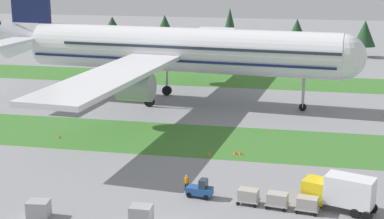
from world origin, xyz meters
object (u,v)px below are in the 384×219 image
at_px(ground_crew_marshaller, 187,182).
at_px(taxiway_marker_2, 59,136).
at_px(baggage_tug, 200,190).
at_px(uld_container_1, 141,215).
at_px(taxiway_marker_0, 235,152).
at_px(airliner, 172,49).
at_px(catering_truck, 340,191).
at_px(taxiway_marker_1, 209,153).
at_px(cargo_dolly_third, 307,203).
at_px(taxiway_marker_3, 241,153).
at_px(cargo_dolly_second, 277,199).
at_px(cargo_dolly_lead, 248,195).
at_px(uld_container_0, 39,209).

height_order(ground_crew_marshaller, taxiway_marker_2, ground_crew_marshaller).
distance_m(baggage_tug, uld_container_1, 8.19).
relative_size(taxiway_marker_0, taxiway_marker_2, 1.18).
relative_size(airliner, baggage_tug, 28.18).
height_order(catering_truck, taxiway_marker_1, catering_truck).
xyz_separation_m(cargo_dolly_third, taxiway_marker_0, (-8.97, 15.67, -0.63)).
height_order(baggage_tug, taxiway_marker_1, baggage_tug).
bearing_deg(ground_crew_marshaller, cargo_dolly_third, -21.77).
bearing_deg(uld_container_1, taxiway_marker_3, 72.78).
relative_size(cargo_dolly_second, cargo_dolly_third, 1.00).
height_order(cargo_dolly_third, taxiway_marker_1, cargo_dolly_third).
relative_size(cargo_dolly_third, taxiway_marker_1, 4.38).
bearing_deg(taxiway_marker_3, airliner, 120.00).
height_order(ground_crew_marshaller, taxiway_marker_3, ground_crew_marshaller).
bearing_deg(uld_container_1, cargo_dolly_second, 26.19).
xyz_separation_m(ground_crew_marshaller, uld_container_1, (-2.43, -8.45, -0.09)).
distance_m(cargo_dolly_third, taxiway_marker_1, 19.13).
bearing_deg(uld_container_1, ground_crew_marshaller, 73.94).
bearing_deg(taxiway_marker_0, taxiway_marker_3, 1.18).
distance_m(cargo_dolly_second, uld_container_1, 13.37).
xyz_separation_m(airliner, cargo_dolly_lead, (17.37, -40.46, -8.13)).
distance_m(airliner, ground_crew_marshaller, 40.60).
bearing_deg(catering_truck, taxiway_marker_3, 57.01).
xyz_separation_m(ground_crew_marshaller, taxiway_marker_2, (-20.96, 14.70, -0.70)).
xyz_separation_m(cargo_dolly_third, catering_truck, (3.00, 1.18, 1.03)).
height_order(ground_crew_marshaller, taxiway_marker_0, ground_crew_marshaller).
distance_m(airliner, cargo_dolly_third, 48.02).
bearing_deg(catering_truck, cargo_dolly_second, 116.41).
relative_size(cargo_dolly_lead, uld_container_1, 1.20).
bearing_deg(taxiway_marker_3, catering_truck, -52.03).
distance_m(baggage_tug, taxiway_marker_0, 14.20).
distance_m(uld_container_0, taxiway_marker_3, 27.24).
distance_m(ground_crew_marshaller, uld_container_0, 15.24).
distance_m(catering_truck, uld_container_1, 19.10).
xyz_separation_m(cargo_dolly_second, taxiway_marker_0, (-6.11, 15.24, -0.63)).
distance_m(cargo_dolly_lead, uld_container_1, 11.10).
bearing_deg(taxiway_marker_2, cargo_dolly_lead, -31.33).
bearing_deg(taxiway_marker_1, cargo_dolly_third, -50.50).
xyz_separation_m(cargo_dolly_second, uld_container_1, (-12.00, -5.90, -0.06)).
relative_size(airliner, uld_container_1, 38.91).
height_order(uld_container_1, taxiway_marker_1, uld_container_1).
distance_m(cargo_dolly_second, taxiway_marker_3, 16.21).
height_order(uld_container_1, taxiway_marker_0, uld_container_1).
relative_size(cargo_dolly_lead, uld_container_0, 1.20).
relative_size(airliner, taxiway_marker_1, 142.41).
distance_m(airliner, uld_container_0, 48.12).
relative_size(cargo_dolly_second, catering_truck, 0.33).
xyz_separation_m(baggage_tug, cargo_dolly_second, (7.84, -1.16, 0.10)).
xyz_separation_m(cargo_dolly_lead, catering_truck, (8.74, 0.34, 1.03)).
bearing_deg(catering_truck, airliner, 52.09).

